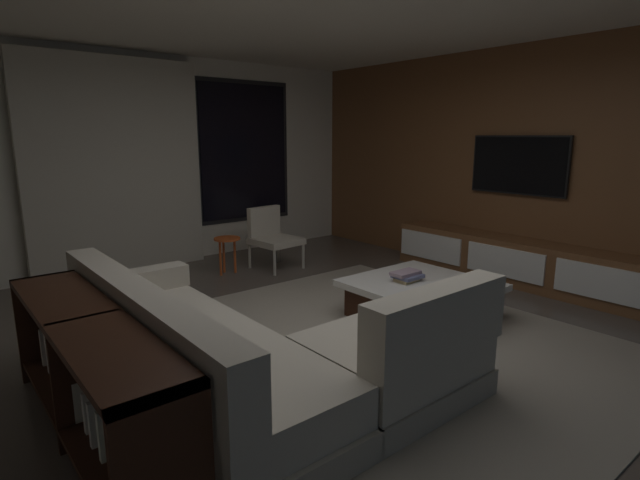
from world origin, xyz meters
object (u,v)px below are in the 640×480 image
object	(u,v)px
sectional_couch	(248,356)
accent_chair_near_window	(272,234)
side_stool	(227,244)
mounted_tv	(518,165)
coffee_table	(420,300)
book_stack_on_coffee_table	(407,276)
media_console	(518,263)
console_table_behind_couch	(90,374)

from	to	relation	value
sectional_couch	accent_chair_near_window	size ratio (longest dim) A/B	3.21
side_stool	mounted_tv	bearing A→B (deg)	-42.17
coffee_table	book_stack_on_coffee_table	bearing A→B (deg)	123.89
media_console	side_stool	bearing A→B (deg)	133.38
sectional_couch	book_stack_on_coffee_table	xyz separation A→B (m)	(1.90, 0.31, 0.12)
coffee_table	media_console	distance (m)	1.74
accent_chair_near_window	media_console	xyz separation A→B (m)	(1.76, -2.43, -0.18)
media_console	accent_chair_near_window	bearing A→B (deg)	125.88
coffee_table	book_stack_on_coffee_table	xyz separation A→B (m)	(-0.08, 0.11, 0.22)
media_console	coffee_table	bearing A→B (deg)	-179.86
media_console	console_table_behind_couch	world-z (taller)	console_table_behind_couch
sectional_couch	side_stool	bearing A→B (deg)	63.48
side_stool	media_console	world-z (taller)	media_console
book_stack_on_coffee_table	side_stool	distance (m)	2.46
mounted_tv	console_table_behind_couch	world-z (taller)	mounted_tv
accent_chair_near_window	side_stool	size ratio (longest dim) A/B	1.70
console_table_behind_couch	coffee_table	bearing A→B (deg)	1.26
accent_chair_near_window	mounted_tv	bearing A→B (deg)	-49.02
accent_chair_near_window	coffee_table	bearing A→B (deg)	-89.64
coffee_table	accent_chair_near_window	size ratio (longest dim) A/B	1.49
coffee_table	mounted_tv	xyz separation A→B (m)	(1.92, 0.20, 1.16)
coffee_table	accent_chair_near_window	world-z (taller)	accent_chair_near_window
book_stack_on_coffee_table	media_console	size ratio (longest dim) A/B	0.09
coffee_table	media_console	bearing A→B (deg)	0.14
side_stool	book_stack_on_coffee_table	bearing A→B (deg)	-77.06
coffee_table	side_stool	world-z (taller)	side_stool
accent_chair_near_window	side_stool	bearing A→B (deg)	172.76
console_table_behind_couch	accent_chair_near_window	bearing A→B (deg)	40.98
book_stack_on_coffee_table	media_console	bearing A→B (deg)	-3.39
side_stool	console_table_behind_couch	xyz separation A→B (m)	(-2.26, -2.58, 0.04)
media_console	book_stack_on_coffee_table	bearing A→B (deg)	176.61
book_stack_on_coffee_table	side_stool	world-z (taller)	side_stool
accent_chair_near_window	console_table_behind_couch	bearing A→B (deg)	-139.02
side_stool	console_table_behind_couch	size ratio (longest dim) A/B	0.22
book_stack_on_coffee_table	accent_chair_near_window	distance (m)	2.32
sectional_couch	coffee_table	distance (m)	1.99
side_stool	media_console	bearing A→B (deg)	-46.62
coffee_table	console_table_behind_couch	world-z (taller)	console_table_behind_couch
side_stool	mounted_tv	xyz separation A→B (m)	(2.55, -2.31, 0.98)
coffee_table	book_stack_on_coffee_table	world-z (taller)	book_stack_on_coffee_table
coffee_table	console_table_behind_couch	distance (m)	2.90
coffee_table	mounted_tv	world-z (taller)	mounted_tv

